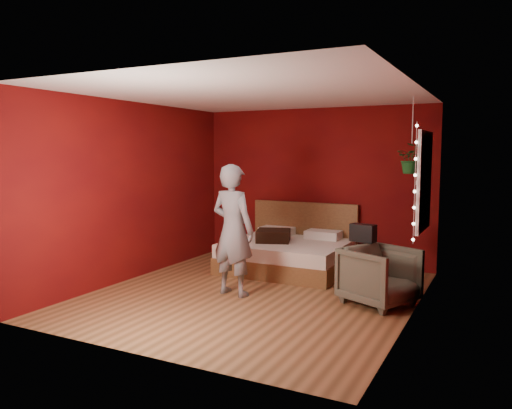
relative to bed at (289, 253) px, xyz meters
name	(u,v)px	position (x,y,z in m)	size (l,w,h in m)	color
floor	(255,294)	(0.15, -1.50, -0.27)	(4.50, 4.50, 0.00)	#94633B
room_walls	(254,167)	(0.15, -1.50, 1.41)	(4.04, 4.54, 2.62)	maroon
window	(424,181)	(2.11, -0.60, 1.23)	(0.05, 0.97, 1.27)	white
fairy_lights	(415,183)	(2.09, -1.12, 1.23)	(0.04, 0.04, 1.45)	silver
bed	(289,253)	(0.00, 0.00, 0.00)	(1.85, 1.58, 1.02)	brown
person	(233,230)	(-0.10, -1.64, 0.59)	(0.63, 0.41, 1.72)	slate
armchair	(379,276)	(1.71, -1.20, 0.09)	(0.76, 0.79, 0.71)	#575644
handbag	(363,233)	(1.42, -0.91, 0.56)	(0.32, 0.16, 0.23)	black
throw_pillow	(273,236)	(-0.20, -0.16, 0.29)	(0.51, 0.51, 0.18)	black
hanging_plant	(411,159)	(1.91, -0.36, 1.52)	(0.36, 0.31, 1.02)	silver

